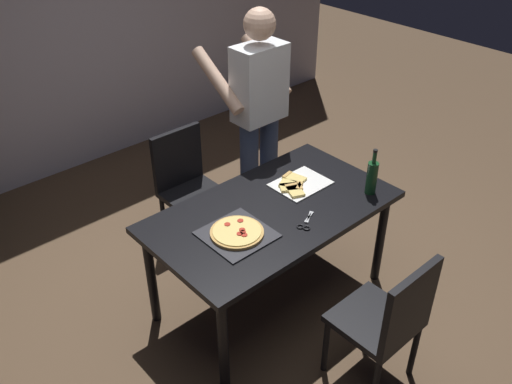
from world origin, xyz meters
TOP-DOWN VIEW (x-y plane):
  - ground_plane at (0.00, 0.00)m, footprint 12.00×12.00m
  - back_wall at (0.00, 2.60)m, footprint 6.40×0.10m
  - dining_table at (0.00, 0.00)m, footprint 1.56×0.88m
  - chair_near_camera at (-0.00, -0.92)m, footprint 0.42×0.42m
  - chair_far_side at (0.00, 0.92)m, footprint 0.42×0.42m
  - person_serving_pizza at (0.52, 0.70)m, footprint 0.55×0.54m
  - pepperoni_pizza_on_tray at (-0.33, -0.06)m, footprint 0.37×0.37m
  - pizza_slices_on_towel at (0.30, 0.08)m, footprint 0.36×0.28m
  - wine_bottle at (0.60, -0.29)m, footprint 0.07×0.07m
  - kitchen_scissors at (0.04, -0.25)m, footprint 0.20×0.13m

SIDE VIEW (x-z plane):
  - ground_plane at x=0.00m, z-range 0.00..0.00m
  - chair_near_camera at x=0.00m, z-range 0.06..0.96m
  - chair_far_side at x=0.00m, z-range 0.06..0.96m
  - dining_table at x=0.00m, z-range 0.30..1.05m
  - kitchen_scissors at x=0.04m, z-range 0.75..0.76m
  - pizza_slices_on_towel at x=0.30m, z-range 0.75..0.78m
  - pepperoni_pizza_on_tray at x=-0.33m, z-range 0.75..0.78m
  - wine_bottle at x=0.60m, z-range 0.71..1.03m
  - person_serving_pizza at x=0.52m, z-range 0.12..1.87m
  - back_wall at x=0.00m, z-range 0.00..2.80m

